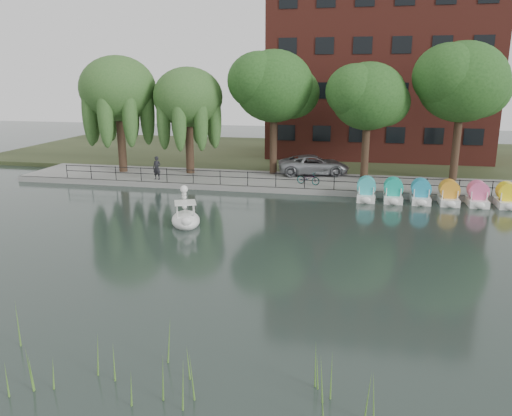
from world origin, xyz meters
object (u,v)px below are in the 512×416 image
(bicycle, at_px, (308,177))
(pedestrian, at_px, (157,166))
(minivan, at_px, (314,164))
(swan_boat, at_px, (186,217))

(bicycle, relative_size, pedestrian, 0.87)
(minivan, xyz_separation_m, pedestrian, (-11.20, -4.24, 0.12))
(bicycle, xyz_separation_m, swan_boat, (-5.63, -10.00, -0.45))
(minivan, relative_size, swan_boat, 2.23)
(swan_boat, bearing_deg, bicycle, 38.33)
(minivan, bearing_deg, bicycle, 166.38)
(minivan, height_order, bicycle, minivan)
(minivan, bearing_deg, swan_boat, 144.37)
(minivan, relative_size, bicycle, 3.62)
(minivan, xyz_separation_m, swan_boat, (-5.66, -13.72, -0.82))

